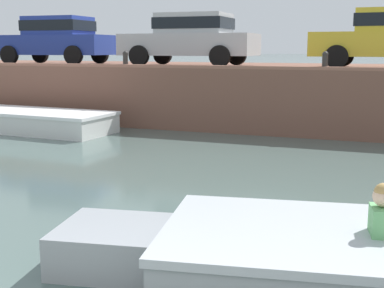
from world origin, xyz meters
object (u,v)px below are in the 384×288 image
at_px(mooring_bollard_west, 125,58).
at_px(mooring_bollard_mid, 325,60).
at_px(boat_moored_west_white, 15,120).
at_px(car_leftmost_blue, 56,38).
at_px(car_left_inner_silver, 191,37).

distance_m(mooring_bollard_west, mooring_bollard_mid, 5.43).
relative_size(boat_moored_west_white, car_leftmost_blue, 1.58).
relative_size(car_left_inner_silver, mooring_bollard_mid, 9.14).
xyz_separation_m(car_leftmost_blue, mooring_bollard_mid, (9.05, -1.94, -0.61)).
bearing_deg(boat_moored_west_white, car_leftmost_blue, 106.95).
distance_m(boat_moored_west_white, mooring_bollard_mid, 8.28).
height_order(car_leftmost_blue, car_left_inner_silver, same).
relative_size(car_leftmost_blue, car_left_inner_silver, 0.96).
xyz_separation_m(mooring_bollard_west, mooring_bollard_mid, (5.43, 0.00, 0.00)).
distance_m(boat_moored_west_white, mooring_bollard_west, 3.43).
bearing_deg(car_left_inner_silver, boat_moored_west_white, -135.81).
bearing_deg(car_leftmost_blue, mooring_bollard_mid, -12.10).
distance_m(car_leftmost_blue, mooring_bollard_mid, 9.27).
xyz_separation_m(boat_moored_west_white, car_left_inner_silver, (3.71, 3.61, 2.24)).
height_order(car_left_inner_silver, mooring_bollard_west, car_left_inner_silver).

